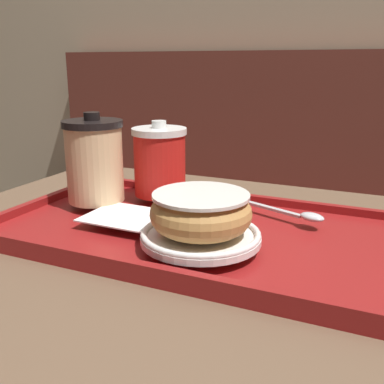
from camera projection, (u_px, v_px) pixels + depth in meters
name	position (u px, v px, depth m)	size (l,w,h in m)	color
booth_bench	(234.00, 254.00, 1.57)	(1.52, 0.44, 1.00)	brown
cafe_table	(207.00, 354.00, 0.64)	(0.90, 0.69, 0.73)	brown
serving_tray	(192.00, 231.00, 0.63)	(0.54, 0.31, 0.02)	maroon
napkin_paper	(126.00, 216.00, 0.63)	(0.11, 0.09, 0.00)	white
coffee_cup_front	(94.00, 161.00, 0.69)	(0.09, 0.09, 0.14)	#E0B784
coffee_cup_rear	(160.00, 161.00, 0.73)	(0.09, 0.09, 0.12)	red
plate_with_chocolate_donut	(201.00, 236.00, 0.55)	(0.15, 0.15, 0.01)	white
donut_chocolate_glazed	(201.00, 212.00, 0.54)	(0.12, 0.12, 0.05)	tan
spoon	(298.00, 214.00, 0.63)	(0.15, 0.07, 0.01)	silver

